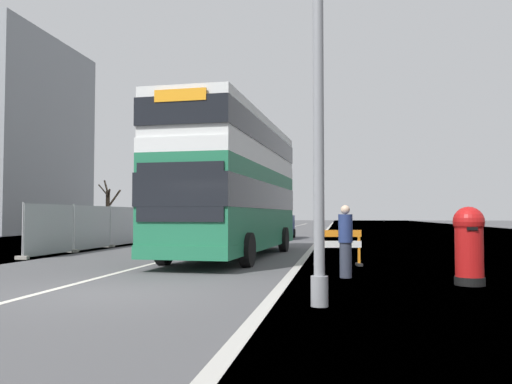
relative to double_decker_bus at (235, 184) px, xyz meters
name	(u,v)px	position (x,y,z in m)	size (l,w,h in m)	color
ground	(143,295)	(-0.06, -8.64, -2.67)	(140.00, 280.00, 0.10)	#4C4C4F
double_decker_bus	(235,184)	(0.00, 0.00, 0.00)	(3.31, 11.27, 4.92)	#1E6B47
lamppost_foreground	(318,84)	(3.39, -9.66, 1.09)	(0.29, 0.70, 7.87)	gray
red_pillar_postbox	(469,242)	(6.48, -6.54, -1.69)	(0.66, 0.66, 1.69)	black
roadworks_barrier	(338,244)	(3.67, -2.70, -1.98)	(1.47, 0.68, 1.06)	orange
construction_site_fence	(160,225)	(-6.90, 11.43, -1.68)	(0.44, 27.40, 1.96)	#A8AAAD
car_oncoming_near	(278,222)	(-0.11, 14.66, -1.58)	(1.92, 4.44, 2.21)	navy
car_receding_mid	(234,221)	(-4.59, 22.52, -1.56)	(2.07, 4.39, 2.22)	maroon
bare_tree_far_verge_near	(109,207)	(-15.72, 23.39, -0.39)	(1.98, 2.70, 4.55)	#4C3D2D
pedestrian_at_kerb	(346,241)	(3.87, -5.64, -1.74)	(0.34, 0.34, 1.75)	#2D3342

